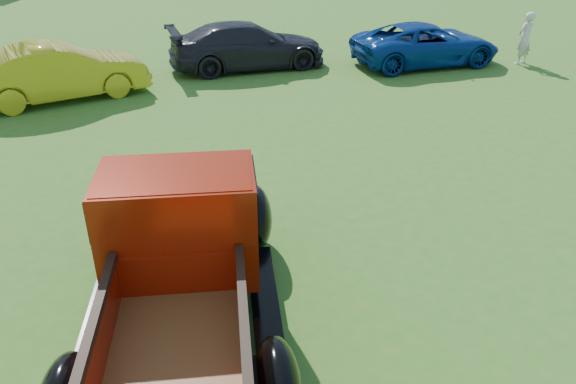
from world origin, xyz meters
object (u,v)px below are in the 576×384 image
object	(u,v)px
spectator	(525,38)
show_car_grey	(248,46)
pickup_truck	(182,245)
show_car_yellow	(59,72)
show_car_blue	(426,44)

from	to	relation	value
spectator	show_car_grey	bearing A→B (deg)	-32.11
pickup_truck	show_car_grey	xyz separation A→B (m)	(4.86, 10.29, -0.21)
spectator	pickup_truck	bearing A→B (deg)	18.52
show_car_yellow	show_car_blue	bearing A→B (deg)	-102.63
show_car_blue	spectator	world-z (taller)	spectator
pickup_truck	spectator	world-z (taller)	pickup_truck
show_car_blue	pickup_truck	bearing A→B (deg)	137.21
pickup_truck	show_car_blue	distance (m)	13.06
show_car_yellow	show_car_blue	world-z (taller)	show_car_yellow
show_car_grey	show_car_blue	size ratio (longest dim) A/B	1.03
show_car_blue	spectator	xyz separation A→B (m)	(2.81, -1.23, 0.16)
pickup_truck	spectator	size ratio (longest dim) A/B	3.42
show_car_yellow	pickup_truck	bearing A→B (deg)	177.38
show_car_blue	show_car_yellow	bearing A→B (deg)	91.22
show_car_yellow	show_car_blue	xyz separation A→B (m)	(10.66, -1.17, -0.08)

